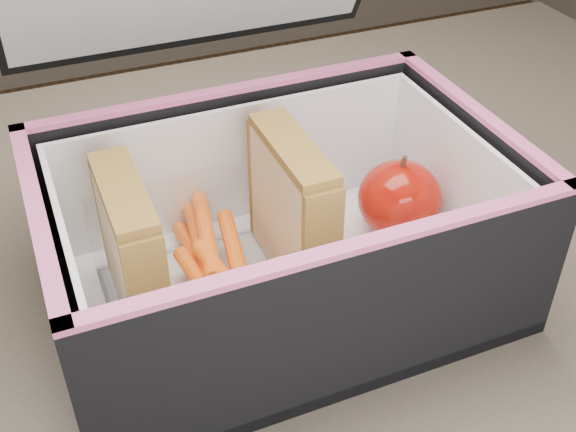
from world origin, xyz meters
name	(u,v)px	position (x,y,z in m)	size (l,w,h in m)	color
kitchen_table	(234,374)	(0.00, 0.00, 0.66)	(1.20, 0.80, 0.75)	brown
lunch_bag	(277,219)	(0.04, -0.01, 0.82)	(0.32, 0.31, 0.30)	black
plastic_tub	(217,255)	(-0.01, -0.01, 0.80)	(0.16, 0.11, 0.06)	white
sandwich_left	(132,251)	(-0.07, -0.01, 0.82)	(0.03, 0.09, 0.10)	beige
sandwich_right	(292,209)	(0.05, -0.01, 0.82)	(0.03, 0.10, 0.11)	beige
carrot_sticks	(214,267)	(-0.01, 0.00, 0.78)	(0.05, 0.16, 0.03)	orange
paper_napkin	(391,236)	(0.13, -0.01, 0.77)	(0.08, 0.08, 0.01)	white
red_apple	(399,199)	(0.14, 0.00, 0.80)	(0.07, 0.07, 0.07)	#8E0907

